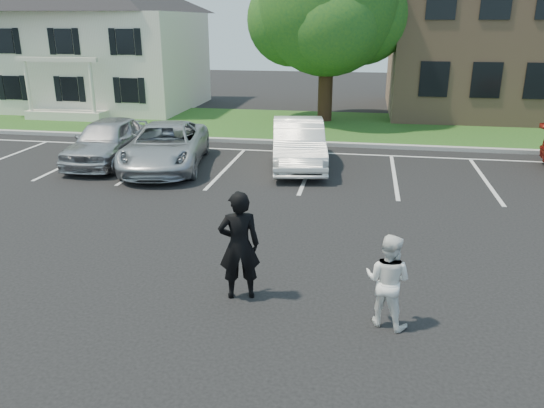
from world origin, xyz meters
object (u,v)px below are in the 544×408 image
object	(u,v)px
house	(102,38)
car_white_sedan	(298,143)
tree	(330,7)
man_white_shirt	(388,280)
man_black_suit	(239,245)
car_silver_west	(108,141)
car_silver_minivan	(166,146)

from	to	relation	value
house	car_white_sedan	xyz separation A→B (m)	(12.56, -11.31, -3.03)
tree	man_white_shirt	xyz separation A→B (m)	(2.41, -18.56, -4.56)
man_white_shirt	car_white_sedan	xyz separation A→B (m)	(-2.70, 9.76, 0.00)
man_black_suit	car_silver_west	size ratio (longest dim) A/B	0.44
house	man_white_shirt	distance (m)	26.19
man_white_shirt	car_silver_minivan	world-z (taller)	man_white_shirt
house	car_silver_minivan	size ratio (longest dim) A/B	1.94
tree	car_silver_minivan	world-z (taller)	tree
man_black_suit	car_silver_west	distance (m)	10.94
man_black_suit	house	bearing A→B (deg)	-74.95
man_black_suit	man_white_shirt	bearing A→B (deg)	152.66
house	car_silver_minivan	world-z (taller)	house
man_black_suit	car_silver_minivan	bearing A→B (deg)	-78.07
man_white_shirt	car_white_sedan	bearing A→B (deg)	-52.78
house	man_white_shirt	xyz separation A→B (m)	(15.26, -21.07, -3.04)
house	car_silver_west	world-z (taller)	house
man_white_shirt	car_silver_west	bearing A→B (deg)	-22.53
car_white_sedan	tree	bearing A→B (deg)	78.65
house	car_white_sedan	size ratio (longest dim) A/B	2.13
tree	car_silver_minivan	xyz separation A→B (m)	(-4.72, -9.70, -4.61)
car_silver_minivan	car_white_sedan	world-z (taller)	car_white_sedan
car_silver_west	house	bearing A→B (deg)	113.69
car_silver_west	man_white_shirt	bearing A→B (deg)	-46.97
man_black_suit	man_white_shirt	xyz separation A→B (m)	(2.57, -0.49, -0.21)
man_black_suit	car_silver_west	xyz separation A→B (m)	(-6.75, 8.60, -0.22)
house	car_white_sedan	world-z (taller)	house
car_white_sedan	car_silver_minivan	bearing A→B (deg)	-177.88
tree	man_black_suit	distance (m)	18.59
man_white_shirt	car_silver_west	size ratio (longest dim) A/B	0.34
man_black_suit	man_white_shirt	distance (m)	2.62
car_silver_minivan	man_white_shirt	bearing A→B (deg)	-61.26
man_black_suit	car_white_sedan	xyz separation A→B (m)	(-0.13, 9.27, -0.21)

